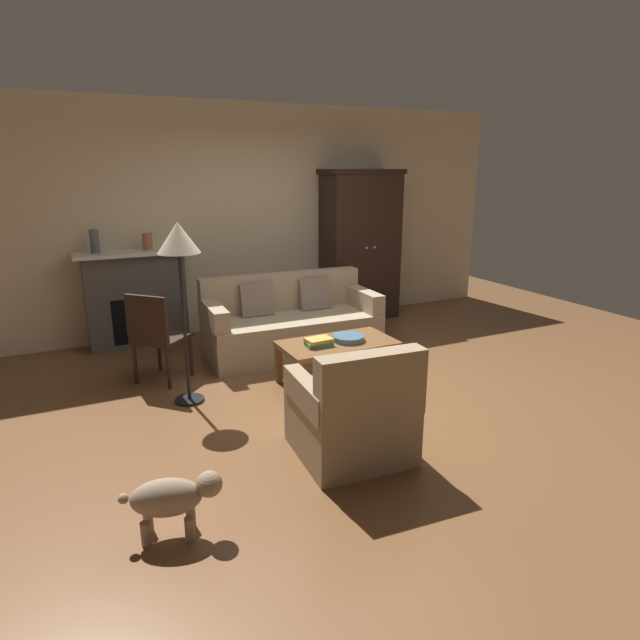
# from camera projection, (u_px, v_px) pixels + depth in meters

# --- Properties ---
(ground_plane) EXTENTS (9.60, 9.60, 0.00)m
(ground_plane) POSITION_uv_depth(u_px,v_px,m) (347.00, 391.00, 5.10)
(ground_plane) COLOR brown
(back_wall) EXTENTS (7.20, 0.10, 2.80)m
(back_wall) POSITION_uv_depth(u_px,v_px,m) (253.00, 218.00, 6.92)
(back_wall) COLOR beige
(back_wall) RESTS_ON ground
(fireplace) EXTENTS (1.26, 0.48, 1.12)m
(fireplace) POSITION_uv_depth(u_px,v_px,m) (136.00, 298.00, 6.28)
(fireplace) COLOR #4C4947
(fireplace) RESTS_ON ground
(armoire) EXTENTS (1.06, 0.57, 2.01)m
(armoire) POSITION_uv_depth(u_px,v_px,m) (360.00, 245.00, 7.33)
(armoire) COLOR black
(armoire) RESTS_ON ground
(couch) EXTENTS (1.95, 0.92, 0.86)m
(couch) POSITION_uv_depth(u_px,v_px,m) (291.00, 325.00, 6.10)
(couch) COLOR tan
(couch) RESTS_ON ground
(coffee_table) EXTENTS (1.10, 0.60, 0.42)m
(coffee_table) POSITION_uv_depth(u_px,v_px,m) (338.00, 347.00, 5.20)
(coffee_table) COLOR brown
(coffee_table) RESTS_ON ground
(fruit_bowl) EXTENTS (0.31, 0.31, 0.05)m
(fruit_bowl) POSITION_uv_depth(u_px,v_px,m) (348.00, 338.00, 5.21)
(fruit_bowl) COLOR slate
(fruit_bowl) RESTS_ON coffee_table
(book_stack) EXTENTS (0.26, 0.19, 0.07)m
(book_stack) POSITION_uv_depth(u_px,v_px,m) (319.00, 342.00, 5.06)
(book_stack) COLOR #427A4C
(book_stack) RESTS_ON coffee_table
(mantel_vase_slate) EXTENTS (0.10, 0.10, 0.26)m
(mantel_vase_slate) POSITION_uv_depth(u_px,v_px,m) (95.00, 241.00, 5.92)
(mantel_vase_slate) COLOR #565B66
(mantel_vase_slate) RESTS_ON fireplace
(mantel_vase_terracotta) EXTENTS (0.11, 0.11, 0.19)m
(mantel_vase_terracotta) POSITION_uv_depth(u_px,v_px,m) (148.00, 242.00, 6.16)
(mantel_vase_terracotta) COLOR #A86042
(mantel_vase_terracotta) RESTS_ON fireplace
(armchair_near_left) EXTENTS (0.83, 0.82, 0.88)m
(armchair_near_left) POSITION_uv_depth(u_px,v_px,m) (353.00, 416.00, 3.87)
(armchair_near_left) COLOR #997F60
(armchair_near_left) RESTS_ON ground
(side_chair_wooden) EXTENTS (0.62, 0.62, 0.90)m
(side_chair_wooden) POSITION_uv_depth(u_px,v_px,m) (155.00, 333.00, 5.15)
(side_chair_wooden) COLOR black
(side_chair_wooden) RESTS_ON ground
(floor_lamp) EXTENTS (0.36, 0.36, 1.60)m
(floor_lamp) POSITION_uv_depth(u_px,v_px,m) (179.00, 248.00, 4.50)
(floor_lamp) COLOR black
(floor_lamp) RESTS_ON ground
(dog) EXTENTS (0.56, 0.30, 0.39)m
(dog) POSITION_uv_depth(u_px,v_px,m) (173.00, 498.00, 3.04)
(dog) COLOR gray
(dog) RESTS_ON ground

